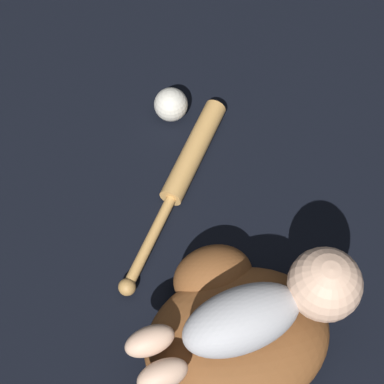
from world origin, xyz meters
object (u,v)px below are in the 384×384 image
object	(u,v)px
baby_figure	(271,307)
baseball_bat	(186,169)
baseball	(171,104)
baseball_glove	(233,328)

from	to	relation	value
baby_figure	baseball_bat	xyz separation A→B (m)	(-0.06, 0.35, -0.13)
baseball	baseball_glove	bearing A→B (deg)	-89.03
baby_figure	baseball	world-z (taller)	baby_figure
baseball_glove	baseball_bat	distance (m)	0.34
baseball_glove	baseball_bat	size ratio (longest dim) A/B	0.89
baseball	baby_figure	bearing A→B (deg)	-83.41
baseball_glove	baseball_bat	xyz separation A→B (m)	(-0.01, 0.34, -0.03)
baseball_glove	baseball	xyz separation A→B (m)	(-0.01, 0.50, -0.02)
baseball_glove	baseball	size ratio (longest dim) A/B	4.85
baseball_bat	baseball_glove	bearing A→B (deg)	-88.52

